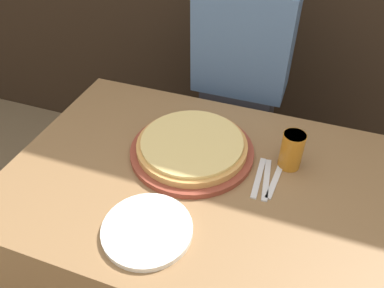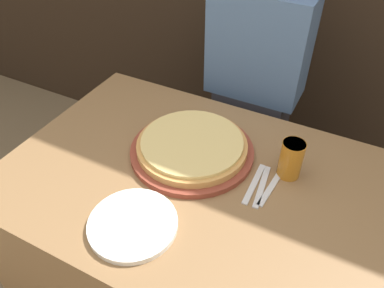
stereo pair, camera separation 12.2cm
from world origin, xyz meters
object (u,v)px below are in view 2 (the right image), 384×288
at_px(fork, 254,184).
at_px(pizza_on_board, 192,147).
at_px(beer_glass, 291,158).
at_px(spoon, 270,189).
at_px(dinner_plate, 133,224).
at_px(dinner_knife, 262,186).
at_px(diner_person, 252,102).

bearing_deg(fork, pizza_on_board, 170.32).
bearing_deg(beer_glass, spoon, -107.47).
height_order(dinner_plate, fork, dinner_plate).
xyz_separation_m(beer_glass, fork, (-0.08, -0.09, -0.07)).
height_order(pizza_on_board, beer_glass, beer_glass).
bearing_deg(dinner_knife, spoon, -0.00).
bearing_deg(spoon, beer_glass, 72.53).
bearing_deg(diner_person, fork, -70.09).
relative_size(pizza_on_board, fork, 2.28).
bearing_deg(beer_glass, diner_person, 121.56).
bearing_deg(pizza_on_board, fork, -9.68).
distance_m(pizza_on_board, fork, 0.24).
distance_m(dinner_plate, diner_person, 0.84).
relative_size(pizza_on_board, spoon, 2.68).
bearing_deg(pizza_on_board, dinner_plate, -91.01).
distance_m(dinner_plate, spoon, 0.42).
relative_size(fork, diner_person, 0.13).
bearing_deg(beer_glass, dinner_plate, -129.17).
distance_m(dinner_plate, fork, 0.38).
height_order(fork, spoon, same).
xyz_separation_m(pizza_on_board, diner_person, (0.04, 0.49, -0.11)).
bearing_deg(spoon, pizza_on_board, 172.00).
xyz_separation_m(beer_glass, diner_person, (-0.27, 0.44, -0.15)).
bearing_deg(dinner_plate, fork, 51.35).
distance_m(beer_glass, fork, 0.14).
bearing_deg(spoon, dinner_plate, -134.02).
bearing_deg(diner_person, spoon, -65.49).
height_order(dinner_plate, dinner_knife, dinner_plate).
relative_size(dinner_plate, fork, 1.37).
height_order(pizza_on_board, fork, pizza_on_board).
xyz_separation_m(dinner_plate, dinner_knife, (0.27, 0.30, -0.01)).
bearing_deg(diner_person, dinner_plate, -93.20).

